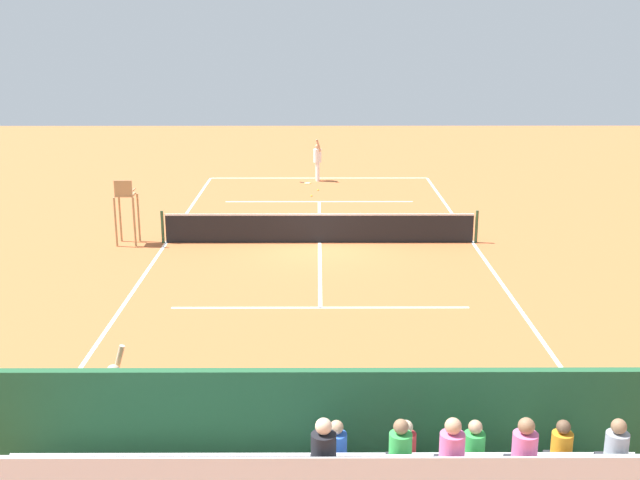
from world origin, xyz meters
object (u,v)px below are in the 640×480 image
(equipment_bag, at_px, (416,458))
(umpire_chair, at_px, (126,205))
(tennis_ball_far, at_px, (318,190))
(line_judge, at_px, (116,402))
(tennis_net, at_px, (320,228))
(courtside_bench, at_px, (507,433))
(tennis_player, at_px, (317,159))
(tennis_ball_near, at_px, (311,196))
(tennis_racket, at_px, (307,183))

(equipment_bag, bearing_deg, umpire_chair, -59.78)
(tennis_ball_far, height_order, line_judge, line_judge)
(equipment_bag, bearing_deg, line_judge, -3.63)
(tennis_net, relative_size, courtside_bench, 5.72)
(tennis_player, bearing_deg, umpire_chair, 59.75)
(tennis_ball_near, distance_m, line_judge, 20.36)
(tennis_racket, xyz_separation_m, tennis_ball_far, (-0.49, 1.57, 0.02))
(tennis_player, distance_m, tennis_ball_far, 2.35)
(tennis_player, xyz_separation_m, tennis_racket, (0.47, 0.56, -1.00))
(tennis_net, bearing_deg, tennis_racket, -86.87)
(tennis_player, xyz_separation_m, tennis_ball_far, (-0.03, 2.13, -0.98))
(equipment_bag, bearing_deg, tennis_ball_near, -84.91)
(tennis_net, distance_m, tennis_player, 10.35)
(tennis_net, xyz_separation_m, line_judge, (3.33, 13.09, 0.51))
(courtside_bench, height_order, tennis_player, tennis_player)
(equipment_bag, relative_size, tennis_player, 0.47)
(courtside_bench, bearing_deg, tennis_racket, -81.33)
(courtside_bench, distance_m, tennis_ball_near, 20.57)
(tennis_net, height_order, tennis_player, tennis_player)
(tennis_net, bearing_deg, tennis_ball_near, -87.43)
(tennis_net, relative_size, line_judge, 5.35)
(tennis_racket, xyz_separation_m, line_judge, (2.79, 22.87, 1.00))
(umpire_chair, relative_size, line_judge, 1.11)
(tennis_ball_far, relative_size, line_judge, 0.03)
(tennis_ball_far, bearing_deg, umpire_chair, 53.70)
(tennis_player, relative_size, line_judge, 1.00)
(umpire_chair, xyz_separation_m, tennis_ball_far, (-6.16, -8.38, -1.28))
(courtside_bench, distance_m, tennis_ball_far, 21.70)
(tennis_ball_far, bearing_deg, line_judge, 81.23)
(tennis_racket, xyz_separation_m, tennis_ball_near, (-0.22, 2.75, 0.02))
(tennis_ball_near, relative_size, tennis_ball_far, 1.00)
(tennis_racket, height_order, tennis_ball_near, tennis_ball_near)
(courtside_bench, xyz_separation_m, equipment_bag, (1.48, 0.13, -0.38))
(tennis_racket, relative_size, tennis_ball_far, 8.41)
(umpire_chair, xyz_separation_m, tennis_racket, (-5.67, -9.95, -1.30))
(umpire_chair, distance_m, courtside_bench, 16.01)
(tennis_player, relative_size, tennis_racket, 3.47)
(courtside_bench, bearing_deg, umpire_chair, -54.98)
(umpire_chair, distance_m, line_judge, 13.24)
(tennis_ball_far, distance_m, line_judge, 21.58)
(tennis_racket, bearing_deg, umpire_chair, 60.34)
(umpire_chair, bearing_deg, courtside_bench, 125.02)
(tennis_racket, bearing_deg, tennis_net, 93.13)
(tennis_net, height_order, tennis_ball_near, tennis_net)
(tennis_ball_near, bearing_deg, courtside_bench, 99.22)
(tennis_net, relative_size, umpire_chair, 4.81)
(umpire_chair, relative_size, tennis_ball_near, 32.42)
(tennis_player, relative_size, tennis_ball_far, 29.18)
(equipment_bag, xyz_separation_m, tennis_racket, (2.04, -23.18, -0.16))
(tennis_racket, distance_m, tennis_ball_far, 1.64)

